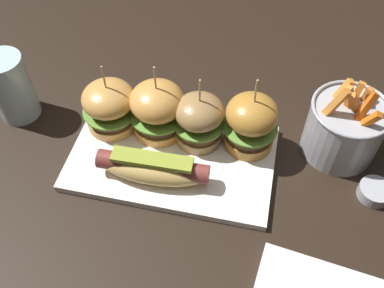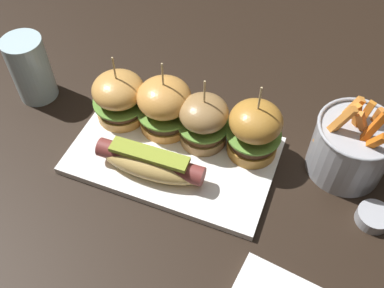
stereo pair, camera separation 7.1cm
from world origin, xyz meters
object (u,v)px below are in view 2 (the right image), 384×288
at_px(platter_main, 173,155).
at_px(slider_far_left, 119,97).
at_px(slider_center_left, 165,105).
at_px(slider_far_right, 254,130).
at_px(water_glass, 31,69).
at_px(sauce_ramekin, 373,218).
at_px(slider_center_right, 204,121).
at_px(hot_dog, 150,163).
at_px(fries_bucket, 351,147).

xyz_separation_m(platter_main, slider_far_left, (-0.12, 0.05, 0.05)).
height_order(slider_far_left, slider_center_left, slider_center_left).
xyz_separation_m(slider_far_right, water_glass, (-0.43, -0.01, -0.00)).
distance_m(slider_far_right, sauce_ramekin, 0.23).
xyz_separation_m(slider_far_left, slider_center_right, (0.16, 0.00, 0.00)).
relative_size(platter_main, hot_dog, 1.90).
xyz_separation_m(slider_far_left, slider_far_right, (0.25, 0.01, 0.01)).
distance_m(platter_main, fries_bucket, 0.30).
bearing_deg(sauce_ramekin, water_glass, 175.37).
relative_size(platter_main, water_glass, 2.68).
height_order(hot_dog, slider_far_right, slider_far_right).
xyz_separation_m(platter_main, sauce_ramekin, (0.34, -0.00, 0.00)).
bearing_deg(platter_main, slider_far_right, 24.30).
bearing_deg(slider_center_right, sauce_ramekin, -9.53).
distance_m(slider_far_left, sauce_ramekin, 0.47).
bearing_deg(sauce_ramekin, platter_main, 179.58).
distance_m(hot_dog, sauce_ramekin, 0.36).
bearing_deg(slider_far_right, fries_bucket, 11.82).
distance_m(slider_far_left, water_glass, 0.19).
height_order(slider_center_left, fries_bucket, slider_center_left).
bearing_deg(water_glass, platter_main, -9.18).
xyz_separation_m(slider_center_left, slider_far_right, (0.16, 0.00, 0.00)).
bearing_deg(slider_center_left, hot_dog, -79.83).
bearing_deg(slider_center_right, platter_main, -127.42).
distance_m(slider_center_right, water_glass, 0.35).
height_order(fries_bucket, sauce_ramekin, fries_bucket).
distance_m(slider_far_left, slider_center_left, 0.09).
bearing_deg(water_glass, fries_bucket, 3.72).
distance_m(platter_main, water_glass, 0.32).
relative_size(slider_center_right, sauce_ramekin, 2.58).
bearing_deg(slider_center_right, fries_bucket, 9.40).
bearing_deg(sauce_ramekin, slider_center_left, 171.34).
height_order(slider_center_left, slider_far_right, slider_far_right).
bearing_deg(hot_dog, slider_far_left, 136.78).
xyz_separation_m(hot_dog, fries_bucket, (0.30, 0.14, 0.02)).
xyz_separation_m(platter_main, slider_center_left, (-0.04, 0.05, 0.06)).
xyz_separation_m(slider_center_right, fries_bucket, (0.24, 0.04, -0.01)).
distance_m(sauce_ramekin, water_glass, 0.65).
bearing_deg(slider_far_right, slider_center_left, -179.68).
relative_size(slider_center_right, water_glass, 1.07).
xyz_separation_m(slider_center_left, water_glass, (-0.27, -0.00, -0.00)).
relative_size(hot_dog, slider_center_right, 1.33).
bearing_deg(water_glass, slider_far_right, 0.76).
height_order(hot_dog, fries_bucket, fries_bucket).
relative_size(fries_bucket, water_glass, 1.17).
height_order(slider_center_right, water_glass, slider_center_right).
height_order(platter_main, sauce_ramekin, sauce_ramekin).
distance_m(slider_far_right, water_glass, 0.43).
distance_m(platter_main, sauce_ramekin, 0.34).
bearing_deg(platter_main, fries_bucket, 17.57).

